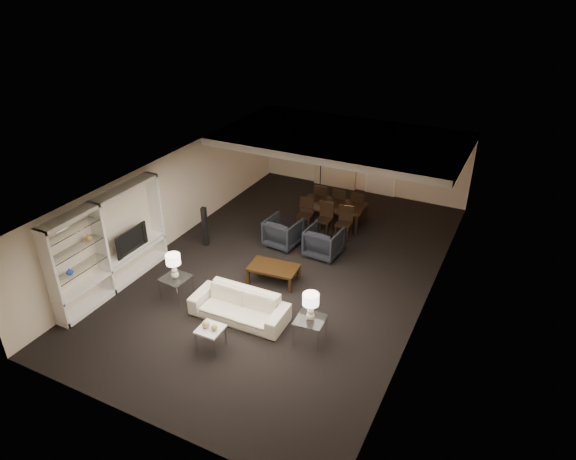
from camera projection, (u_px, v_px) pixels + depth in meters
The scene contains 35 objects.
floor at pixel (288, 268), 13.16m from camera, with size 11.00×11.00×0.00m, color black.
ceiling at pixel (288, 177), 11.97m from camera, with size 7.00×11.00×0.02m, color silver.
wall_back at pixel (362, 155), 16.90m from camera, with size 7.00×0.02×2.50m, color beige.
wall_front at pixel (135, 367), 8.24m from camera, with size 7.00×0.02×2.50m, color beige.
wall_left at pixel (173, 198), 13.94m from camera, with size 0.02×11.00×2.50m, color beige.
wall_right at pixel (431, 258), 11.19m from camera, with size 0.02×11.00×2.50m, color beige.
ceiling_soffit at pixel (342, 139), 14.78m from camera, with size 7.00×4.00×0.20m, color silver.
curtains at pixel (336, 153), 17.21m from camera, with size 1.50×0.12×2.40m, color beige.
door at pixel (382, 165), 16.70m from camera, with size 0.90×0.05×2.10m, color silver.
painting at pixel (427, 157), 15.90m from camera, with size 0.95×0.04×0.65m, color #142D38.
media_unit at pixel (110, 245), 11.85m from camera, with size 0.38×3.40×2.35m, color white, non-canonical shape.
pendant_light at pixel (351, 156), 14.89m from camera, with size 0.52×0.52×0.24m, color #D8591E.
sofa at pixel (239, 306), 11.21m from camera, with size 2.16×0.85×0.63m, color beige.
coffee_table at pixel (274, 274), 12.52m from camera, with size 1.19×0.69×0.43m, color black, non-canonical shape.
armchair_left at pixel (283, 232), 14.00m from camera, with size 0.86×0.88×0.80m, color black.
armchair_right at pixel (324, 242), 13.53m from camera, with size 0.86×0.88×0.80m, color black.
side_table_left at pixel (177, 288), 11.89m from camera, with size 0.59×0.59×0.55m, color silver, non-canonical shape.
side_table_right at pixel (310, 330), 10.56m from camera, with size 0.59×0.59×0.55m, color white, non-canonical shape.
table_lamp_left at pixel (174, 266), 11.62m from camera, with size 0.34×0.34×0.61m, color beige, non-canonical shape.
table_lamp_right at pixel (311, 307), 10.28m from camera, with size 0.34×0.34×0.61m, color #F1E7CB, non-canonical shape.
marble_table at pixel (211, 338), 10.37m from camera, with size 0.49×0.49×0.49m, color silver, non-canonical shape.
gold_gourd_a at pixel (206, 324), 10.26m from camera, with size 0.16×0.16×0.16m, color #DDAE75.
gold_gourd_b at pixel (214, 327), 10.18m from camera, with size 0.14×0.14×0.14m, color #E1B977.
television at pixel (128, 239), 12.34m from camera, with size 0.13×1.02×0.59m, color black.
vase_blue at pixel (69, 271), 10.92m from camera, with size 0.15×0.15×0.16m, color #2640A5.
vase_amber at pixel (88, 238), 11.19m from camera, with size 0.15×0.15×0.16m, color #BD8B3F.
floor_speaker at pixel (205, 227), 13.93m from camera, with size 0.12×0.12×1.14m, color black.
dining_table at pixel (332, 215), 15.12m from camera, with size 1.81×1.01×0.64m, color black.
chair_nl at pixel (305, 215), 14.77m from camera, with size 0.44×0.44×0.94m, color black, non-canonical shape.
chair_nm at pixel (324, 219), 14.54m from camera, with size 0.44×0.44×0.94m, color black, non-canonical shape.
chair_nr at pixel (344, 223), 14.30m from camera, with size 0.44×0.44×0.94m, color black, non-canonical shape.
chair_fl at pixel (322, 198), 15.80m from camera, with size 0.44×0.44×0.94m, color black, non-canonical shape.
chair_fm at pixel (341, 202), 15.56m from camera, with size 0.44×0.44×0.94m, color black, non-canonical shape.
chair_fr at pixel (359, 205), 15.33m from camera, with size 0.44×0.44×0.94m, color black, non-canonical shape.
floor_lamp at pixel (321, 167), 16.76m from camera, with size 0.28×0.28×1.90m, color black, non-canonical shape.
Camera 1 is at (4.96, -9.95, 7.10)m, focal length 32.00 mm.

